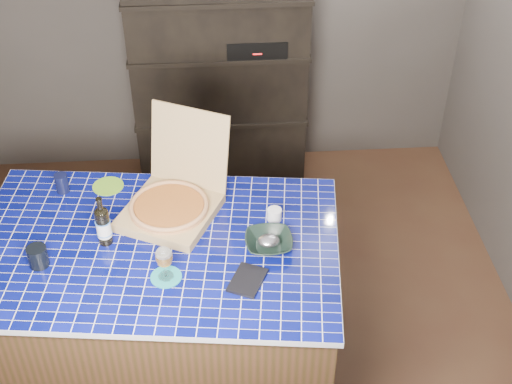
{
  "coord_description": "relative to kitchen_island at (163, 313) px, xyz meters",
  "views": [
    {
      "loc": [
        -0.06,
        -2.88,
        3.31
      ],
      "look_at": [
        0.15,
        0.0,
        1.01
      ],
      "focal_mm": 50.0,
      "sensor_mm": 36.0,
      "label": 1
    }
  ],
  "objects": [
    {
      "name": "dvd_case",
      "position": [
        0.43,
        -0.28,
        0.49
      ],
      "size": [
        0.2,
        0.23,
        0.02
      ],
      "primitive_type": "cube",
      "rotation": [
        0.0,
        0.0,
        -0.43
      ],
      "color": "black",
      "rests_on": "kitchen_island"
    },
    {
      "name": "shelving_unit",
      "position": [
        0.37,
        1.86,
        0.42
      ],
      "size": [
        1.2,
        0.41,
        1.8
      ],
      "color": "black",
      "rests_on": "floor"
    },
    {
      "name": "kitchen_island",
      "position": [
        0.0,
        0.0,
        0.0
      ],
      "size": [
        1.89,
        1.33,
        0.97
      ],
      "rotation": [
        0.0,
        0.0,
        -0.12
      ],
      "color": "#452A1B",
      "rests_on": "floor"
    },
    {
      "name": "wine_glass",
      "position": [
        0.06,
        -0.23,
        0.61
      ],
      "size": [
        0.08,
        0.08,
        0.18
      ],
      "color": "white",
      "rests_on": "teal_trivet"
    },
    {
      "name": "bowl",
      "position": [
        0.55,
        -0.05,
        0.51
      ],
      "size": [
        0.23,
        0.23,
        0.06
      ],
      "primitive_type": "imported",
      "rotation": [
        0.0,
        0.0,
        0.02
      ],
      "color": "black",
      "rests_on": "kitchen_island"
    },
    {
      "name": "mead_bottle",
      "position": [
        -0.23,
        0.03,
        0.59
      ],
      "size": [
        0.07,
        0.07,
        0.27
      ],
      "color": "black",
      "rests_on": "kitchen_island"
    },
    {
      "name": "navy_cup",
      "position": [
        -0.5,
        0.45,
        0.54
      ],
      "size": [
        0.07,
        0.07,
        0.11
      ],
      "primitive_type": "cylinder",
      "color": "black",
      "rests_on": "kitchen_island"
    },
    {
      "name": "white_jar",
      "position": [
        0.59,
        0.15,
        0.52
      ],
      "size": [
        0.07,
        0.07,
        0.06
      ],
      "primitive_type": "cylinder",
      "color": "white",
      "rests_on": "kitchen_island"
    },
    {
      "name": "pizza_box",
      "position": [
        0.08,
        0.23,
        0.55
      ],
      "size": [
        0.61,
        0.66,
        0.47
      ],
      "rotation": [
        0.0,
        0.0,
        -0.45
      ],
      "color": "tan",
      "rests_on": "kitchen_island"
    },
    {
      "name": "green_trivet",
      "position": [
        -0.26,
        0.47,
        0.49
      ],
      "size": [
        0.17,
        0.17,
        0.01
      ],
      "primitive_type": "cylinder",
      "color": "#74B827",
      "rests_on": "kitchen_island"
    },
    {
      "name": "teal_trivet",
      "position": [
        0.06,
        -0.23,
        0.49
      ],
      "size": [
        0.14,
        0.14,
        0.01
      ],
      "primitive_type": "cylinder",
      "color": "teal",
      "rests_on": "kitchen_island"
    },
    {
      "name": "tumbler",
      "position": [
        -0.53,
        -0.1,
        0.54
      ],
      "size": [
        0.09,
        0.09,
        0.1
      ],
      "primitive_type": "cylinder",
      "color": "black",
      "rests_on": "kitchen_island"
    },
    {
      "name": "room",
      "position": [
        0.37,
        0.33,
        0.76
      ],
      "size": [
        3.5,
        3.5,
        3.5
      ],
      "color": "brown",
      "rests_on": "ground"
    },
    {
      "name": "foil_contents",
      "position": [
        0.55,
        -0.05,
        0.53
      ],
      "size": [
        0.11,
        0.09,
        0.05
      ],
      "primitive_type": "ellipsoid",
      "color": "#A4A3AE",
      "rests_on": "bowl"
    }
  ]
}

